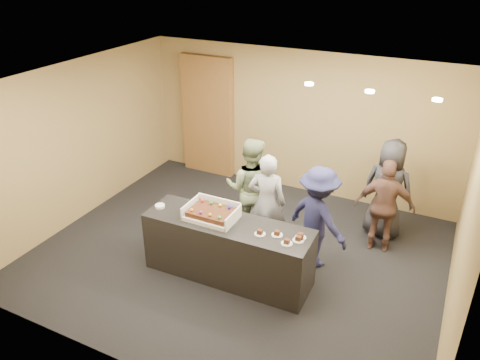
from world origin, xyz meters
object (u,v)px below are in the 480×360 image
(person_sage_man, at_px, (251,188))
(person_navy_man, at_px, (318,218))
(person_server_grey, at_px, (267,203))
(person_brown_extra, at_px, (385,206))
(plate_stack, at_px, (160,206))
(serving_counter, at_px, (228,250))
(cake_box, at_px, (212,215))
(storage_cabinet, at_px, (208,116))
(sheet_cake, at_px, (211,212))
(person_dark_suit, at_px, (388,189))

(person_sage_man, xyz_separation_m, person_navy_man, (1.22, -0.33, -0.05))
(person_server_grey, height_order, person_brown_extra, person_server_grey)
(plate_stack, relative_size, person_sage_man, 0.08)
(serving_counter, bearing_deg, cake_box, 173.15)
(storage_cabinet, height_order, plate_stack, storage_cabinet)
(cake_box, bearing_deg, sheet_cake, -90.95)
(cake_box, bearing_deg, storage_cabinet, 120.82)
(storage_cabinet, distance_m, person_brown_extra, 4.06)
(sheet_cake, xyz_separation_m, person_sage_man, (0.06, 1.17, -0.15))
(person_server_grey, bearing_deg, person_navy_man, 162.61)
(sheet_cake, height_order, person_dark_suit, person_dark_suit)
(person_server_grey, height_order, person_dark_suit, person_dark_suit)
(cake_box, xyz_separation_m, person_navy_man, (1.28, 0.81, -0.15))
(plate_stack, distance_m, person_brown_extra, 3.39)
(person_brown_extra, bearing_deg, sheet_cake, 29.99)
(storage_cabinet, relative_size, person_dark_suit, 1.47)
(sheet_cake, bearing_deg, serving_counter, -0.00)
(storage_cabinet, height_order, person_navy_man, storage_cabinet)
(person_sage_man, height_order, person_dark_suit, person_sage_man)
(storage_cabinet, height_order, person_sage_man, storage_cabinet)
(person_sage_man, bearing_deg, cake_box, 72.21)
(sheet_cake, xyz_separation_m, person_server_grey, (0.45, 0.91, -0.20))
(cake_box, relative_size, sheet_cake, 1.17)
(sheet_cake, distance_m, person_brown_extra, 2.68)
(person_navy_man, distance_m, person_dark_suit, 1.50)
(person_navy_man, xyz_separation_m, person_dark_suit, (0.75, 1.29, 0.04))
(person_sage_man, xyz_separation_m, person_dark_suit, (1.97, 0.97, -0.01))
(cake_box, height_order, sheet_cake, cake_box)
(serving_counter, relative_size, storage_cabinet, 0.98)
(sheet_cake, bearing_deg, cake_box, 89.05)
(person_brown_extra, bearing_deg, serving_counter, 33.67)
(sheet_cake, distance_m, person_dark_suit, 2.95)
(serving_counter, relative_size, sheet_cake, 3.98)
(cake_box, xyz_separation_m, person_brown_extra, (2.08, 1.64, -0.19))
(person_brown_extra, bearing_deg, person_sage_man, 5.20)
(plate_stack, xyz_separation_m, person_server_grey, (1.28, 0.97, -0.12))
(serving_counter, xyz_separation_m, person_navy_man, (1.03, 0.84, 0.34))
(serving_counter, bearing_deg, sheet_cake, 179.04)
(person_server_grey, height_order, person_sage_man, person_sage_man)
(storage_cabinet, distance_m, person_navy_man, 3.72)
(cake_box, relative_size, person_dark_suit, 0.42)
(serving_counter, relative_size, plate_stack, 16.84)
(serving_counter, distance_m, sheet_cake, 0.60)
(storage_cabinet, xyz_separation_m, sheet_cake, (1.75, -2.96, -0.22))
(person_navy_man, bearing_deg, person_server_grey, 19.32)
(person_server_grey, relative_size, person_dark_suit, 0.96)
(sheet_cake, relative_size, person_sage_man, 0.36)
(person_brown_extra, bearing_deg, cake_box, 29.56)
(serving_counter, distance_m, person_navy_man, 1.37)
(serving_counter, bearing_deg, person_dark_suit, 49.28)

